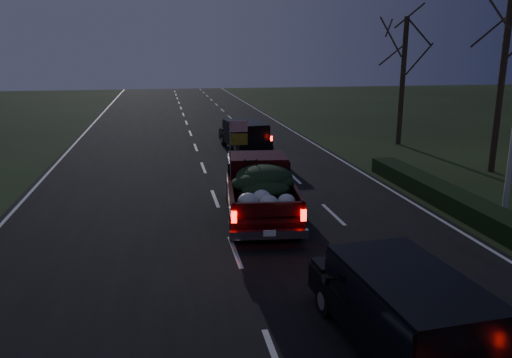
{
  "coord_description": "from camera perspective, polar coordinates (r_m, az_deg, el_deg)",
  "views": [
    {
      "loc": [
        -1.73,
        -12.22,
        5.18
      ],
      "look_at": [
        1.06,
        2.61,
        1.3
      ],
      "focal_mm": 35.0,
      "sensor_mm": 36.0,
      "label": 1
    }
  ],
  "objects": [
    {
      "name": "road_asphalt",
      "position": [
        13.38,
        -2.42,
        -8.33
      ],
      "size": [
        14.0,
        120.0,
        0.02
      ],
      "primitive_type": "cube",
      "color": "black",
      "rests_on": "ground"
    },
    {
      "name": "rear_suv",
      "position": [
        9.23,
        16.68,
        -13.54
      ],
      "size": [
        2.22,
        4.47,
        1.25
      ],
      "rotation": [
        0.0,
        0.0,
        0.07
      ],
      "color": "black",
      "rests_on": "ground"
    },
    {
      "name": "bare_tree_mid",
      "position": [
        23.94,
        26.92,
        15.73
      ],
      "size": [
        3.6,
        3.6,
        8.5
      ],
      "color": "black",
      "rests_on": "ground"
    },
    {
      "name": "bare_tree_far",
      "position": [
        29.37,
        16.63,
        13.94
      ],
      "size": [
        3.6,
        3.6,
        7.0
      ],
      "color": "black",
      "rests_on": "ground"
    },
    {
      "name": "lead_suv",
      "position": [
        26.9,
        -1.29,
        5.33
      ],
      "size": [
        2.31,
        4.47,
        1.23
      ],
      "rotation": [
        0.0,
        0.0,
        0.13
      ],
      "color": "black",
      "rests_on": "ground"
    },
    {
      "name": "ground",
      "position": [
        13.38,
        -2.42,
        -8.37
      ],
      "size": [
        120.0,
        120.0,
        0.0
      ],
      "primitive_type": "plane",
      "color": "black",
      "rests_on": "ground"
    },
    {
      "name": "hedge_row",
      "position": [
        18.61,
        20.63,
        -1.73
      ],
      "size": [
        1.0,
        10.0,
        0.6
      ],
      "primitive_type": "cube",
      "color": "black",
      "rests_on": "ground"
    },
    {
      "name": "pickup_truck",
      "position": [
        15.77,
        0.44,
        -0.79
      ],
      "size": [
        2.58,
        5.5,
        2.79
      ],
      "rotation": [
        0.0,
        0.0,
        -0.11
      ],
      "color": "#3B0809",
      "rests_on": "ground"
    }
  ]
}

